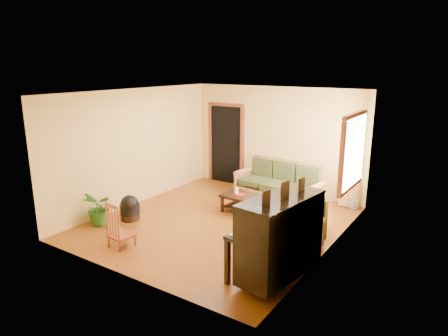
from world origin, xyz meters
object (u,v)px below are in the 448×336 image
Objects in this scene: armchair at (305,216)px; red_chair at (121,225)px; footstool at (130,211)px; potted_plant at (99,208)px; piano at (280,239)px; ceramic_crock at (354,203)px; coffee_table at (247,205)px; sofa at (278,181)px.

red_chair is (-2.54, -2.10, -0.03)m from armchair.
red_chair is (0.79, -0.95, 0.21)m from footstool.
potted_plant is at bearing -119.91° from footstool.
piano is at bearing -6.82° from footstool.
piano reaches higher than red_chair.
piano is 2.09× the size of potted_plant.
red_chair is at bearing -124.78° from ceramic_crock.
coffee_table is at bearing 138.65° from piano.
armchair is at bearing -45.31° from sofa.
sofa is at bearing 105.39° from armchair.
sofa is 2.99× the size of potted_plant.
armchair is 0.60× the size of piano.
sofa is 3.98m from red_chair.
footstool is at bearing -137.88° from coffee_table.
sofa is at bearing 124.46° from piano.
coffee_table and footstool have the same top height.
sofa is 5.09× the size of footstool.
ceramic_crock is (1.85, 1.54, -0.07)m from coffee_table.
piano is 3.56× the size of footstool.
potted_plant is at bearing -136.97° from ceramic_crock.
armchair is 2.08m from ceramic_crock.
sofa reaches higher than red_chair.
potted_plant is (-3.96, -3.69, 0.22)m from ceramic_crock.
ceramic_crock is at bearing 61.56° from red_chair.
coffee_table is 2.40m from ceramic_crock.
coffee_table is (-0.14, -1.21, -0.25)m from sofa.
piano is (1.63, -3.28, 0.20)m from sofa.
armchair is 1.61m from piano.
sofa reaches higher than potted_plant.
footstool is at bearing 60.09° from potted_plant.
piano is 2.85m from red_chair.
footstool is at bearing -139.05° from ceramic_crock.
sofa is at bearing 55.53° from footstool.
armchair is at bearing 18.94° from footstool.
coffee_table is 1.61m from armchair.
potted_plant is (-3.88, -0.09, -0.29)m from piano.
sofa is 4.05m from potted_plant.
red_chair is at bearing -101.17° from sofa.
footstool reaches higher than ceramic_crock.
footstool is 0.62m from potted_plant.
red_chair is 1.16× the size of potted_plant.
sofa is 8.19× the size of ceramic_crock.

